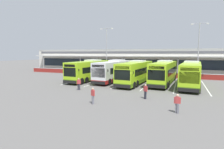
% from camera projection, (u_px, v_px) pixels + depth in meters
% --- Properties ---
extents(ground_plane, '(200.00, 200.00, 0.00)m').
position_uv_depth(ground_plane, '(126.00, 89.00, 25.47)').
color(ground_plane, '#605E5B').
extents(terminal_building, '(70.00, 13.00, 6.00)m').
position_uv_depth(terminal_building, '(154.00, 60.00, 50.07)').
color(terminal_building, beige).
rests_on(terminal_building, ground).
extents(red_barrier_wall, '(60.00, 0.40, 1.10)m').
position_uv_depth(red_barrier_wall, '(146.00, 74.00, 38.85)').
color(red_barrier_wall, maroon).
rests_on(red_barrier_wall, ground).
extents(coach_bus_leftmost, '(3.62, 12.30, 3.78)m').
position_uv_depth(coach_bus_leftmost, '(90.00, 71.00, 33.82)').
color(coach_bus_leftmost, '#9ED11E').
rests_on(coach_bus_leftmost, ground).
extents(coach_bus_left_centre, '(3.62, 12.30, 3.78)m').
position_uv_depth(coach_bus_left_centre, '(115.00, 71.00, 33.04)').
color(coach_bus_left_centre, silver).
rests_on(coach_bus_left_centre, ground).
extents(coach_bus_centre, '(3.62, 12.30, 3.78)m').
position_uv_depth(coach_bus_centre, '(136.00, 73.00, 30.15)').
color(coach_bus_centre, '#9ED11E').
rests_on(coach_bus_centre, ground).
extents(coach_bus_right_centre, '(3.62, 12.30, 3.78)m').
position_uv_depth(coach_bus_right_centre, '(164.00, 73.00, 29.94)').
color(coach_bus_right_centre, '#9ED11E').
rests_on(coach_bus_right_centre, ground).
extents(coach_bus_rightmost, '(3.62, 12.30, 3.78)m').
position_uv_depth(coach_bus_rightmost, '(191.00, 75.00, 27.47)').
color(coach_bus_rightmost, '#9ED11E').
rests_on(coach_bus_rightmost, ground).
extents(bay_stripe_far_west, '(0.14, 13.00, 0.01)m').
position_uv_depth(bay_stripe_far_west, '(81.00, 80.00, 34.77)').
color(bay_stripe_far_west, silver).
rests_on(bay_stripe_far_west, ground).
extents(bay_stripe_west, '(0.14, 13.00, 0.01)m').
position_uv_depth(bay_stripe_west, '(102.00, 81.00, 33.28)').
color(bay_stripe_west, silver).
rests_on(bay_stripe_west, ground).
extents(bay_stripe_mid_west, '(0.14, 13.00, 0.01)m').
position_uv_depth(bay_stripe_mid_west, '(124.00, 82.00, 31.78)').
color(bay_stripe_mid_west, silver).
rests_on(bay_stripe_mid_west, ground).
extents(bay_stripe_centre, '(0.14, 13.00, 0.01)m').
position_uv_depth(bay_stripe_centre, '(148.00, 84.00, 30.28)').
color(bay_stripe_centre, silver).
rests_on(bay_stripe_centre, ground).
extents(bay_stripe_mid_east, '(0.14, 13.00, 0.01)m').
position_uv_depth(bay_stripe_mid_east, '(175.00, 85.00, 28.79)').
color(bay_stripe_mid_east, silver).
rests_on(bay_stripe_mid_east, ground).
extents(bay_stripe_east, '(0.14, 13.00, 0.01)m').
position_uv_depth(bay_stripe_east, '(205.00, 87.00, 27.29)').
color(bay_stripe_east, silver).
rests_on(bay_stripe_east, ground).
extents(pedestrian_in_dark_coat, '(0.51, 0.41, 1.62)m').
position_uv_depth(pedestrian_in_dark_coat, '(93.00, 95.00, 18.06)').
color(pedestrian_in_dark_coat, slate).
rests_on(pedestrian_in_dark_coat, ground).
extents(pedestrian_child, '(0.48, 0.42, 1.62)m').
position_uv_depth(pedestrian_child, '(145.00, 91.00, 20.07)').
color(pedestrian_child, black).
rests_on(pedestrian_child, ground).
extents(pedestrian_near_bin, '(0.54, 0.30, 1.62)m').
position_uv_depth(pedestrian_near_bin, '(177.00, 103.00, 15.25)').
color(pedestrian_near_bin, slate).
rests_on(pedestrian_near_bin, ground).
extents(pedestrian_approaching_bus, '(0.45, 0.44, 1.62)m').
position_uv_depth(pedestrian_approaching_bus, '(79.00, 84.00, 24.90)').
color(pedestrian_approaching_bus, '#33333D').
rests_on(pedestrian_approaching_bus, ground).
extents(lamp_post_west, '(3.24, 0.28, 11.00)m').
position_uv_depth(lamp_post_west, '(107.00, 48.00, 44.49)').
color(lamp_post_west, '#9E9EA3').
rests_on(lamp_post_west, ground).
extents(lamp_post_centre, '(3.24, 0.28, 11.00)m').
position_uv_depth(lamp_post_centre, '(199.00, 46.00, 37.17)').
color(lamp_post_centre, '#9E9EA3').
rests_on(lamp_post_centre, ground).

